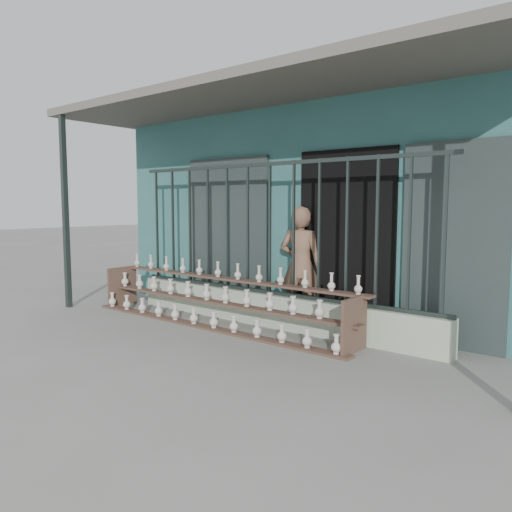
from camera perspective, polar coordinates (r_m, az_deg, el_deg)
The scene contains 6 objects.
ground at distance 6.04m, azimuth -6.07°, elevation -10.25°, with size 60.00×60.00×0.00m, color slate.
workshop_building at distance 9.28m, azimuth 12.71°, elevation 5.42°, with size 7.40×6.60×3.21m.
parapet_wall at distance 6.94m, azimuth 1.57°, elevation -6.18°, with size 5.00×0.20×0.45m, color #A7B69C.
security_fence at distance 6.79m, azimuth 1.59°, elevation 3.13°, with size 5.00×0.04×1.80m.
shelf_rack at distance 7.01m, azimuth -4.69°, elevation -4.94°, with size 4.50×0.68×0.85m.
elderly_woman at distance 7.00m, azimuth 5.13°, elevation -1.09°, with size 0.60×0.40×1.66m, color brown.
Camera 1 is at (4.11, -4.09, 1.68)m, focal length 35.00 mm.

